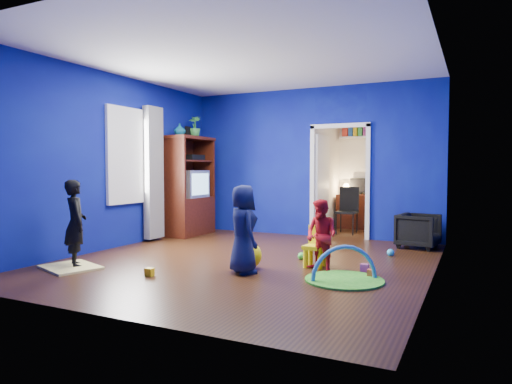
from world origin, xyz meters
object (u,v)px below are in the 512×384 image
at_px(child_black, 76,223).
at_px(study_desk, 358,211).
at_px(tv_armoire, 189,186).
at_px(kid_chair, 315,249).
at_px(crt_tv, 191,184).
at_px(child_navy, 243,229).
at_px(play_mat, 344,280).
at_px(armchair, 418,231).
at_px(folding_chair, 347,211).
at_px(toddler_red, 321,235).
at_px(hopper_ball, 248,255).
at_px(vase, 180,130).

height_order(child_black, study_desk, child_black).
distance_m(tv_armoire, kid_chair, 3.75).
bearing_deg(crt_tv, child_navy, -45.33).
height_order(child_black, play_mat, child_black).
bearing_deg(child_navy, crt_tv, -3.21).
relative_size(kid_chair, study_desk, 0.57).
height_order(armchair, folding_chair, folding_chair).
bearing_deg(folding_chair, crt_tv, -151.90).
bearing_deg(study_desk, play_mat, -78.58).
xyz_separation_m(child_navy, toddler_red, (0.86, 0.54, -0.10)).
bearing_deg(child_black, folding_chair, -83.83).
xyz_separation_m(child_black, toddler_red, (3.06, 1.20, -0.12)).
relative_size(child_black, study_desk, 1.34).
distance_m(armchair, child_black, 5.36).
bearing_deg(hopper_ball, kid_chair, 32.82).
relative_size(crt_tv, folding_chair, 0.76).
xyz_separation_m(toddler_red, folding_chair, (-0.56, 3.45, -0.01)).
bearing_deg(crt_tv, armchair, 5.13).
xyz_separation_m(toddler_red, study_desk, (-0.56, 4.41, -0.09)).
bearing_deg(tv_armoire, crt_tv, 0.00).
xyz_separation_m(armchair, vase, (-4.32, -0.68, 1.79)).
relative_size(vase, tv_armoire, 0.12).
bearing_deg(kid_chair, vase, 160.82).
xyz_separation_m(crt_tv, kid_chair, (3.19, -1.77, -0.77)).
distance_m(child_black, vase, 3.25).
distance_m(child_navy, folding_chair, 4.00).
bearing_deg(toddler_red, hopper_ball, -138.28).
bearing_deg(folding_chair, study_desk, 90.00).
distance_m(toddler_red, kid_chair, 0.33).
height_order(child_black, hopper_ball, child_black).
bearing_deg(play_mat, child_black, -166.83).
bearing_deg(armchair, toddler_red, 167.02).
bearing_deg(child_navy, vase, 0.89).
relative_size(child_navy, kid_chair, 2.25).
bearing_deg(hopper_ball, crt_tv, 137.10).
bearing_deg(study_desk, crt_tv, -138.67).
distance_m(toddler_red, study_desk, 4.45).
bearing_deg(toddler_red, tv_armoire, 173.82).
xyz_separation_m(child_navy, tv_armoire, (-2.52, 2.51, 0.42)).
bearing_deg(tv_armoire, child_black, -84.23).
relative_size(tv_armoire, folding_chair, 2.13).
bearing_deg(child_black, armchair, -103.97).
bearing_deg(folding_chair, tv_armoire, -152.24).
distance_m(play_mat, study_desk, 4.91).
distance_m(tv_armoire, crt_tv, 0.06).
height_order(hopper_ball, play_mat, hopper_ball).
xyz_separation_m(child_black, play_mat, (3.47, 0.81, -0.58)).
xyz_separation_m(toddler_red, kid_chair, (-0.15, 0.20, -0.22)).
bearing_deg(child_black, vase, -49.23).
bearing_deg(tv_armoire, play_mat, -31.89).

